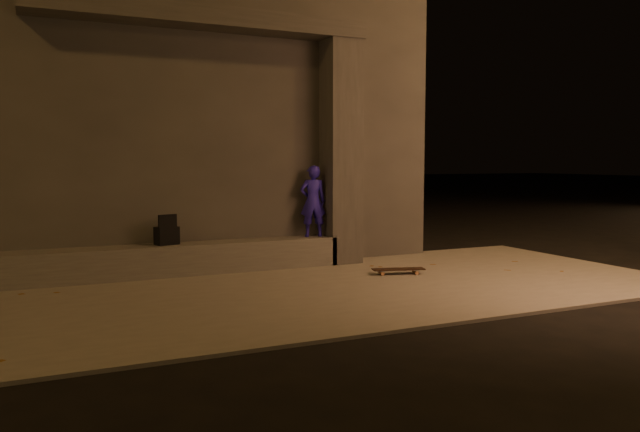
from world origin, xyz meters
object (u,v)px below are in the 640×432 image
column (341,153)px  skateboard (398,270)px  backpack (167,234)px  skateboarder (313,201)px

column → skateboard: (0.27, -1.37, -1.73)m
column → backpack: bearing=-180.0°
skateboarder → backpack: skateboarder is taller
column → skateboard: column is taller
column → skateboard: 2.22m
column → backpack: 3.08m
column → skateboarder: bearing=180.0°
backpack → skateboard: size_ratio=0.56×
backpack → skateboard: bearing=-40.7°
skateboarder → column: bearing=-167.3°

